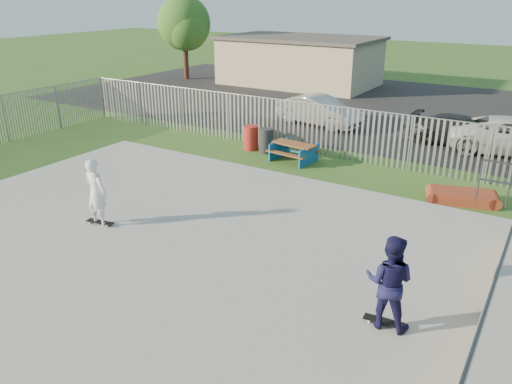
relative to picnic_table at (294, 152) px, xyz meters
The scene contains 16 objects.
ground 7.80m from the picnic_table, 87.21° to the right, with size 120.00×120.00×0.00m, color #326121.
concrete_slab 7.80m from the picnic_table, 87.21° to the right, with size 15.00×12.00×0.15m, color #9A9A94.
fence 3.54m from the picnic_table, 66.68° to the right, with size 26.04×16.02×2.00m.
picnic_table is the anchor object (origin of this frame).
funbox 6.32m from the picnic_table, ahead, with size 1.95×1.35×0.35m.
trash_bin_red 2.21m from the picnic_table, 169.53° to the left, with size 0.59×0.59×0.99m, color #9F2218.
trash_bin_grey 1.49m from the picnic_table, 165.13° to the left, with size 0.58×0.58×0.97m, color black.
parking_lot 11.23m from the picnic_table, 88.06° to the left, with size 40.00×18.00×0.02m, color black.
car_silver 5.65m from the picnic_table, 105.26° to the left, with size 1.47×4.23×1.39m, color #BABABF.
car_dark 7.42m from the picnic_table, 47.85° to the left, with size 1.70×4.18×1.21m, color black.
building 17.06m from the picnic_table, 116.61° to the left, with size 10.40×6.40×3.20m.
tree_left 20.57m from the picnic_table, 140.67° to the left, with size 3.76×3.76×5.81m.
skateboard_a 10.32m from the picnic_table, 52.57° to the right, with size 0.81×0.27×0.08m.
skateboard_b 8.16m from the picnic_table, 101.94° to the right, with size 0.82×0.34×0.08m.
skater_navy 10.34m from the picnic_table, 52.57° to the right, with size 0.90×0.70×1.85m, color #15133C.
skater_white 8.19m from the picnic_table, 101.94° to the right, with size 0.68×0.44×1.85m, color white.
Camera 1 is at (7.95, -8.32, 5.99)m, focal length 35.00 mm.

